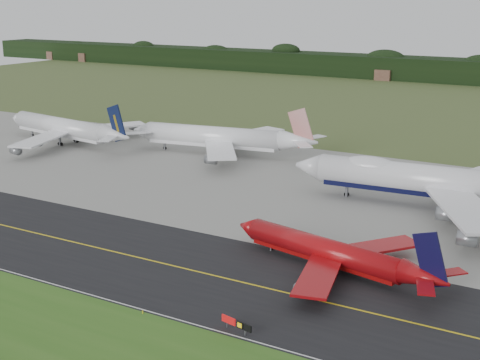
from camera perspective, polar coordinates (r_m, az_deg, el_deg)
The scene contains 12 objects.
ground at distance 114.93m, azimuth -3.38°, elevation -6.94°, with size 600.00×600.00×0.00m, color #3C4B23.
grass_verge at distance 90.76m, azimuth -15.97°, elevation -13.97°, with size 400.00×30.00×0.01m, color #315F1B.
taxiway at distance 111.88m, azimuth -4.51°, elevation -7.60°, with size 400.00×32.00×0.02m, color black.
apron at distance 157.61m, azimuth 6.85°, elevation -0.79°, with size 400.00×78.00×0.01m, color gray.
taxiway_centreline at distance 111.87m, azimuth -4.51°, elevation -7.59°, with size 400.00×0.40×0.00m, color gold.
taxiway_edge_line at distance 100.67m, azimuth -9.58°, elevation -10.49°, with size 400.00×0.25×0.00m, color silver.
jet_ba_747 at distance 146.53m, azimuth 17.20°, elevation -0.21°, with size 69.52×57.45×17.47m.
jet_red_737 at distance 110.90m, azimuth 8.04°, elevation -6.23°, with size 40.47×32.48×10.99m.
jet_navy_gold at distance 210.97m, azimuth -14.55°, elevation 4.27°, with size 56.14×48.43×14.50m.
jet_star_tail at distance 189.89m, azimuth -1.52°, elevation 3.63°, with size 56.23×46.52×14.85m.
taxiway_sign at distance 91.64m, azimuth -0.32°, elevation -12.14°, with size 5.22×1.31×1.76m.
edge_marker_center at distance 97.81m, azimuth -8.30°, elevation -11.10°, with size 0.16×0.16×0.50m, color yellow.
Camera 1 is at (58.93, -88.53, 43.57)m, focal length 50.00 mm.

